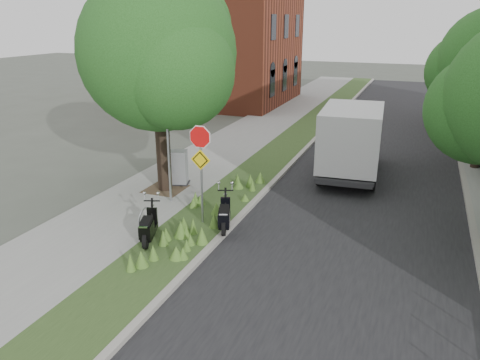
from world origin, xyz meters
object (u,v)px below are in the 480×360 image
object	(u,v)px
scooter_far	(224,218)
box_truck	(352,138)
scooter_near	(148,230)
sign_assembly	(201,155)
utility_cabinet	(176,168)

from	to	relation	value
scooter_far	box_truck	xyz separation A→B (m)	(2.64, 6.93, 1.12)
scooter_near	sign_assembly	bearing A→B (deg)	64.74
sign_assembly	scooter_near	distance (m)	2.69
box_truck	utility_cabinet	xyz separation A→B (m)	(-6.03, -3.76, -0.87)
box_truck	utility_cabinet	bearing A→B (deg)	-148.06
scooter_near	box_truck	bearing A→B (deg)	62.80
sign_assembly	utility_cabinet	size ratio (longest dim) A/B	2.46
sign_assembly	box_truck	size ratio (longest dim) A/B	0.57
sign_assembly	box_truck	xyz separation A→B (m)	(3.50, 6.67, -0.71)
box_truck	sign_assembly	bearing A→B (deg)	-117.70
scooter_far	box_truck	size ratio (longest dim) A/B	0.28
scooter_near	utility_cabinet	world-z (taller)	utility_cabinet
scooter_near	scooter_far	xyz separation A→B (m)	(1.70, 1.53, 0.01)
scooter_far	utility_cabinet	distance (m)	4.64
scooter_near	scooter_far	bearing A→B (deg)	41.89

